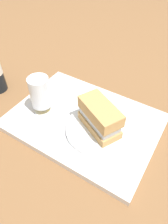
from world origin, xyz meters
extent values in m
plane|color=brown|center=(0.00, 0.00, 0.00)|extent=(3.00, 3.00, 0.00)
cube|color=silver|center=(0.00, 0.00, 0.01)|extent=(0.44, 0.32, 0.02)
cube|color=silver|center=(0.00, 0.00, 0.02)|extent=(0.38, 0.27, 0.00)
cylinder|color=white|center=(-0.06, 0.02, 0.03)|extent=(0.19, 0.19, 0.01)
cube|color=tan|center=(-0.06, 0.02, 0.05)|extent=(0.14, 0.12, 0.02)
cube|color=#9EA3A8|center=(-0.06, 0.02, 0.07)|extent=(0.13, 0.10, 0.02)
cube|color=silver|center=(-0.06, 0.02, 0.08)|extent=(0.12, 0.10, 0.01)
sphere|color=#47932D|center=(-0.02, -0.01, 0.09)|extent=(0.04, 0.04, 0.04)
cube|color=tan|center=(-0.06, 0.02, 0.10)|extent=(0.14, 0.12, 0.04)
cylinder|color=silver|center=(0.13, 0.04, 0.02)|extent=(0.06, 0.06, 0.01)
cylinder|color=silver|center=(0.13, 0.04, 0.04)|extent=(0.01, 0.01, 0.02)
cylinder|color=silver|center=(0.13, 0.04, 0.10)|extent=(0.06, 0.06, 0.09)
cylinder|color=gold|center=(0.13, 0.04, 0.07)|extent=(0.06, 0.06, 0.05)
cylinder|color=white|center=(0.13, 0.04, 0.10)|extent=(0.05, 0.05, 0.01)
cube|color=white|center=(0.08, -0.06, 0.02)|extent=(0.09, 0.07, 0.01)
camera|label=1|loc=(-0.23, 0.36, 0.49)|focal=33.24mm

